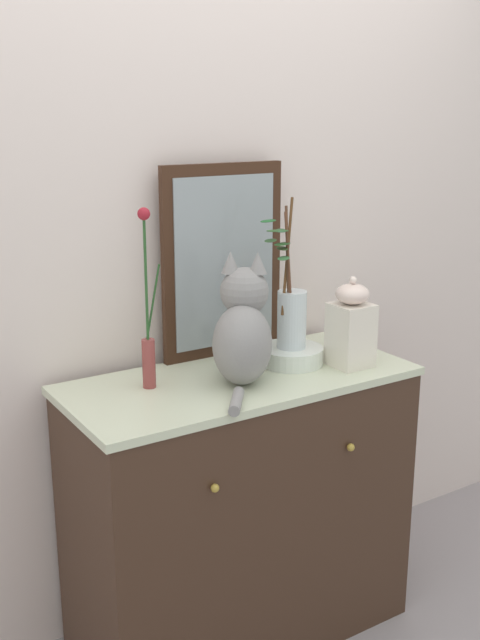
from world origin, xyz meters
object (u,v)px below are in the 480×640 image
(sideboard, at_px, (240,508))
(jar_lidded_porcelain, at_px, (351,327))
(cat_sitting, at_px, (243,330))
(bowl_porcelain, at_px, (291,355))
(candle_pillar, at_px, (347,329))
(vase_glass_clear, at_px, (291,312))
(vase_slim_green, at_px, (148,334))
(mirror_leaning, at_px, (223,261))

(sideboard, distance_m, jar_lidded_porcelain, 0.69)
(cat_sitting, bearing_deg, sideboard, 68.66)
(jar_lidded_porcelain, bearing_deg, sideboard, 163.92)
(cat_sitting, distance_m, bowl_porcelain, 0.26)
(sideboard, relative_size, cat_sitting, 2.81)
(sideboard, relative_size, candle_pillar, 7.33)
(vase_glass_clear, bearing_deg, jar_lidded_porcelain, -38.35)
(sideboard, xyz_separation_m, bowl_porcelain, (0.21, 0.02, 0.48))
(vase_glass_clear, distance_m, jar_lidded_porcelain, 0.20)
(sideboard, distance_m, candle_pillar, 0.70)
(cat_sitting, xyz_separation_m, bowl_porcelain, (0.22, 0.05, -0.13))
(bowl_porcelain, height_order, vase_glass_clear, vase_glass_clear)
(vase_slim_green, bearing_deg, vase_glass_clear, -5.70)
(bowl_porcelain, bearing_deg, vase_glass_clear, 149.45)
(cat_sitting, xyz_separation_m, vase_glass_clear, (0.22, 0.06, 0.01))
(vase_slim_green, relative_size, jar_lidded_porcelain, 1.82)
(sideboard, bearing_deg, mirror_leaning, 71.08)
(vase_slim_green, height_order, jar_lidded_porcelain, vase_slim_green)
(jar_lidded_porcelain, bearing_deg, bowl_porcelain, 141.51)
(sideboard, xyz_separation_m, jar_lidded_porcelain, (0.35, -0.10, 0.58))
(cat_sitting, bearing_deg, mirror_leaning, 70.72)
(mirror_leaning, relative_size, bowl_porcelain, 3.06)
(cat_sitting, height_order, candle_pillar, cat_sitting)
(bowl_porcelain, xyz_separation_m, candle_pillar, (0.26, 0.03, 0.04))
(sideboard, height_order, jar_lidded_porcelain, jar_lidded_porcelain)
(cat_sitting, relative_size, vase_glass_clear, 0.82)
(candle_pillar, bearing_deg, mirror_leaning, 155.24)
(sideboard, height_order, bowl_porcelain, bowl_porcelain)
(candle_pillar, bearing_deg, jar_lidded_porcelain, -127.00)
(cat_sitting, bearing_deg, vase_slim_green, 158.43)
(sideboard, xyz_separation_m, cat_sitting, (-0.01, -0.04, 0.61))
(cat_sitting, relative_size, candle_pillar, 2.61)
(cat_sitting, relative_size, jar_lidded_porcelain, 1.33)
(sideboard, relative_size, mirror_leaning, 1.73)
(mirror_leaning, relative_size, vase_slim_green, 1.19)
(bowl_porcelain, relative_size, candle_pillar, 1.39)
(sideboard, height_order, vase_glass_clear, vase_glass_clear)
(sideboard, bearing_deg, vase_slim_green, 166.77)
(mirror_leaning, height_order, vase_glass_clear, mirror_leaning)
(cat_sitting, xyz_separation_m, candle_pillar, (0.48, 0.08, -0.09))
(vase_slim_green, distance_m, bowl_porcelain, 0.50)
(cat_sitting, bearing_deg, jar_lidded_porcelain, -9.78)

